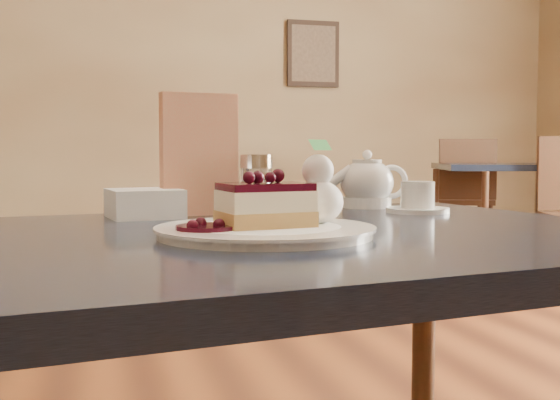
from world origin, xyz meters
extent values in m
cube|color=tan|center=(0.00, 5.00, 1.50)|extent=(8.00, 0.02, 3.00)
cube|color=black|center=(1.80, 4.97, 1.60)|extent=(0.45, 0.03, 0.55)
cube|color=#1A2238|center=(0.17, 0.16, 0.66)|extent=(1.18, 0.88, 0.04)
cylinder|color=#312513|center=(0.61, 0.54, 0.32)|extent=(0.05, 0.05, 0.64)
cylinder|color=white|center=(0.18, 0.12, 0.68)|extent=(0.26, 0.26, 0.01)
cube|color=#C3884A|center=(0.18, 0.12, 0.70)|extent=(0.12, 0.09, 0.02)
cube|color=#F3E6BD|center=(0.18, 0.12, 0.72)|extent=(0.12, 0.09, 0.03)
cube|color=black|center=(0.18, 0.12, 0.74)|extent=(0.11, 0.09, 0.01)
ellipsoid|color=white|center=(0.25, 0.14, 0.72)|extent=(0.07, 0.07, 0.06)
cylinder|color=black|center=(0.10, 0.10, 0.69)|extent=(0.07, 0.07, 0.01)
cylinder|color=white|center=(0.51, 0.38, 0.68)|extent=(0.11, 0.11, 0.01)
cylinder|color=white|center=(0.51, 0.38, 0.71)|extent=(0.06, 0.06, 0.05)
ellipsoid|color=white|center=(0.47, 0.50, 0.72)|extent=(0.10, 0.10, 0.08)
cylinder|color=white|center=(0.47, 0.50, 0.77)|extent=(0.05, 0.05, 0.01)
cylinder|color=white|center=(0.40, 0.50, 0.72)|extent=(0.05, 0.02, 0.05)
cube|color=#D3BC8C|center=(0.14, 0.43, 0.78)|extent=(0.13, 0.05, 0.20)
cylinder|color=white|center=(0.24, 0.42, 0.72)|extent=(0.05, 0.05, 0.08)
cylinder|color=silver|center=(0.24, 0.42, 0.77)|extent=(0.05, 0.05, 0.02)
cube|color=white|center=(0.05, 0.41, 0.70)|extent=(0.12, 0.12, 0.05)
cube|color=#1A2238|center=(2.57, 3.19, 0.69)|extent=(1.13, 1.01, 0.04)
cylinder|color=#312513|center=(2.18, 2.89, 0.33)|extent=(0.04, 0.04, 0.67)
cylinder|color=#312513|center=(2.18, 3.49, 0.33)|extent=(0.04, 0.04, 0.67)
cylinder|color=#312513|center=(2.97, 3.49, 0.33)|extent=(0.04, 0.04, 0.67)
camera|label=1|loc=(-0.03, -0.71, 0.78)|focal=45.00mm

